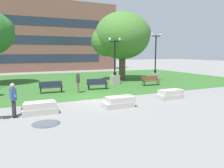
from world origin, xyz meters
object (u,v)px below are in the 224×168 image
at_px(person_skateboarder, 13,98).
at_px(lamp_post_right, 155,71).
at_px(park_bench_far_right, 51,86).
at_px(lamp_post_center, 115,74).
at_px(park_bench_near_left, 97,83).
at_px(concrete_block_left, 119,102).
at_px(concrete_block_center, 40,108).
at_px(person_bystander_near_lawn, 78,81).
at_px(park_bench_near_right, 150,80).
at_px(concrete_block_right, 170,94).
at_px(skateboard, 7,116).

height_order(person_skateboarder, lamp_post_right, lamp_post_right).
height_order(park_bench_far_right, lamp_post_center, lamp_post_center).
bearing_deg(person_skateboarder, park_bench_far_right, 64.38).
xyz_separation_m(park_bench_near_left, lamp_post_right, (7.93, 2.49, 0.58)).
bearing_deg(concrete_block_left, concrete_block_center, 173.22).
bearing_deg(lamp_post_right, person_skateboarder, -150.43).
relative_size(park_bench_near_left, person_bystander_near_lawn, 1.08).
bearing_deg(person_skateboarder, concrete_block_left, -5.38).
bearing_deg(park_bench_far_right, park_bench_near_right, -0.49).
bearing_deg(person_skateboarder, lamp_post_center, 40.46).
xyz_separation_m(concrete_block_right, person_skateboarder, (-9.97, -0.08, 0.66)).
relative_size(park_bench_near_right, park_bench_far_right, 1.00).
height_order(concrete_block_right, lamp_post_center, lamp_post_center).
bearing_deg(concrete_block_right, park_bench_near_right, 67.83).
bearing_deg(skateboard, concrete_block_left, -3.82).
distance_m(concrete_block_right, skateboard, 10.29).
bearing_deg(concrete_block_left, park_bench_near_right, 43.55).
relative_size(park_bench_far_right, person_bystander_near_lawn, 1.07).
xyz_separation_m(concrete_block_center, concrete_block_right, (8.74, 0.09, 0.00)).
height_order(concrete_block_left, skateboard, concrete_block_left).
bearing_deg(concrete_block_center, concrete_block_right, 0.57).
bearing_deg(park_bench_near_right, lamp_post_center, 138.67).
bearing_deg(concrete_block_right, park_bench_far_right, 141.10).
bearing_deg(concrete_block_left, lamp_post_right, 44.46).
bearing_deg(skateboard, lamp_post_center, 39.99).
relative_size(person_skateboarder, skateboard, 1.65).
height_order(park_bench_far_right, person_bystander_near_lawn, person_bystander_near_lawn).
relative_size(concrete_block_left, lamp_post_center, 0.39).
height_order(person_skateboarder, park_bench_near_right, person_skateboarder).
height_order(skateboard, person_bystander_near_lawn, person_bystander_near_lawn).
distance_m(park_bench_near_right, park_bench_far_right, 9.48).
relative_size(concrete_block_right, park_bench_near_right, 0.99).
distance_m(park_bench_far_right, lamp_post_center, 7.16).
distance_m(lamp_post_right, person_bystander_near_lawn, 10.51).
relative_size(concrete_block_center, concrete_block_right, 0.99).
xyz_separation_m(concrete_block_center, lamp_post_center, (8.34, 8.17, 0.69)).
height_order(park_bench_far_right, lamp_post_right, lamp_post_right).
xyz_separation_m(park_bench_near_right, lamp_post_right, (2.40, 2.56, 0.58)).
xyz_separation_m(concrete_block_right, skateboard, (-10.28, -0.21, -0.22)).
height_order(concrete_block_center, concrete_block_left, same).
relative_size(concrete_block_right, lamp_post_right, 0.33).
distance_m(concrete_block_left, park_bench_near_right, 9.16).
xyz_separation_m(park_bench_far_right, person_bystander_near_lawn, (1.95, -0.97, 0.44)).
distance_m(concrete_block_center, park_bench_far_right, 6.08).
xyz_separation_m(concrete_block_center, lamp_post_right, (13.46, 8.34, 0.81)).
bearing_deg(skateboard, person_bystander_near_lawn, 44.67).
height_order(person_skateboarder, person_bystander_near_lawn, person_bystander_near_lawn).
xyz_separation_m(concrete_block_center, park_bench_near_left, (5.53, 5.86, 0.23)).
bearing_deg(park_bench_near_left, concrete_block_left, -99.84).
bearing_deg(concrete_block_center, person_skateboarder, 179.69).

